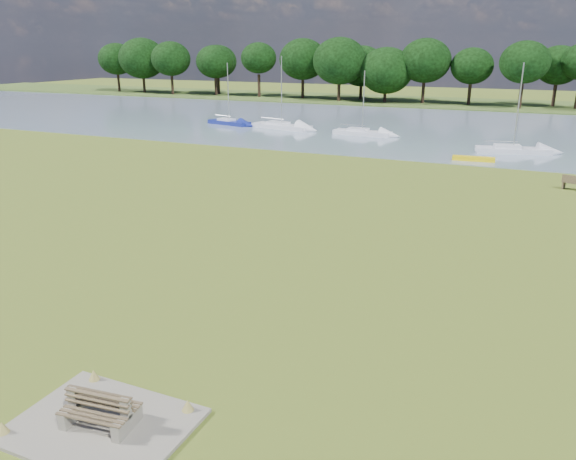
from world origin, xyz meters
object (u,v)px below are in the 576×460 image
at_px(sailboat_0, 362,131).
at_px(sailboat_5, 512,148).
at_px(riverbank_bench, 575,183).
at_px(kayak, 473,159).
at_px(bench_pair, 100,410).
at_px(sailboat_2, 229,121).
at_px(sailboat_1, 281,125).

xyz_separation_m(sailboat_0, sailboat_5, (14.81, -4.49, 0.00)).
height_order(riverbank_bench, kayak, riverbank_bench).
distance_m(bench_pair, sailboat_2, 54.91).
relative_size(sailboat_1, sailboat_5, 1.04).
relative_size(bench_pair, riverbank_bench, 1.13).
relative_size(kayak, sailboat_0, 0.51).
bearing_deg(sailboat_2, sailboat_1, 9.74).
distance_m(sailboat_0, sailboat_2, 16.67).
relative_size(kayak, sailboat_5, 0.44).
bearing_deg(kayak, bench_pair, -101.44).
xyz_separation_m(sailboat_1, sailboat_2, (-6.96, 0.47, -0.01)).
bearing_deg(bench_pair, riverbank_bench, 63.37).
xyz_separation_m(bench_pair, sailboat_5, (6.78, 43.05, -0.03)).
xyz_separation_m(bench_pair, sailboat_1, (-17.68, 48.59, -0.02)).
bearing_deg(bench_pair, sailboat_2, 110.13).
bearing_deg(sailboat_0, sailboat_5, -12.98).
bearing_deg(sailboat_1, riverbank_bench, -19.50).
height_order(bench_pair, sailboat_1, sailboat_1).
distance_m(sailboat_0, sailboat_1, 9.70).
bearing_deg(riverbank_bench, sailboat_5, 129.34).
height_order(kayak, sailboat_1, sailboat_1).
distance_m(bench_pair, sailboat_0, 48.21).
distance_m(bench_pair, kayak, 38.23).
bearing_deg(sailboat_2, sailboat_0, 8.37).
height_order(sailboat_0, sailboat_2, sailboat_2).
height_order(sailboat_1, sailboat_2, sailboat_1).
bearing_deg(riverbank_bench, bench_pair, -90.45).
xyz_separation_m(bench_pair, riverbank_bench, (11.21, 30.65, 0.01)).
distance_m(bench_pair, sailboat_1, 51.71).
bearing_deg(riverbank_bench, sailboat_2, 172.45).
xyz_separation_m(sailboat_0, sailboat_1, (-9.64, 1.06, 0.02)).
distance_m(bench_pair, sailboat_5, 43.58).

